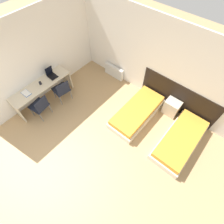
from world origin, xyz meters
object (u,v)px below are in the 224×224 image
bed_near_window (137,112)px  bed_near_door (180,140)px  laptop (51,74)px  chair_near_laptop (62,89)px  nightstand (171,107)px  chair_near_notebook (40,106)px

bed_near_window → bed_near_door: size_ratio=1.00×
bed_near_door → laptop: 4.39m
bed_near_window → chair_near_laptop: (-2.26, -1.04, 0.31)m
bed_near_window → nightstand: size_ratio=3.58×
bed_near_door → laptop: bearing=-167.1°
laptop → chair_near_notebook: bearing=-60.7°
nightstand → chair_near_laptop: (-3.01, -1.83, 0.22)m
nightstand → laptop: laptop is taller
chair_near_laptop → chair_near_notebook: bearing=-82.1°
bed_near_door → laptop: laptop is taller
nightstand → laptop: (-3.49, -1.76, 0.53)m
bed_near_door → chair_near_notebook: bearing=-153.3°
bed_near_door → laptop: (-4.23, -0.97, 0.62)m
chair_near_laptop → chair_near_notebook: (-0.00, -0.85, 0.00)m
chair_near_laptop → laptop: size_ratio=2.67×
chair_near_notebook → nightstand: bearing=33.2°
nightstand → chair_near_laptop: chair_near_laptop is taller
chair_near_notebook → laptop: laptop is taller
bed_near_window → bed_near_door: (1.49, 0.00, 0.00)m
bed_near_window → nightstand: bearing=46.7°
laptop → chair_near_laptop: bearing=-6.0°
bed_near_door → chair_near_notebook: size_ratio=2.26×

